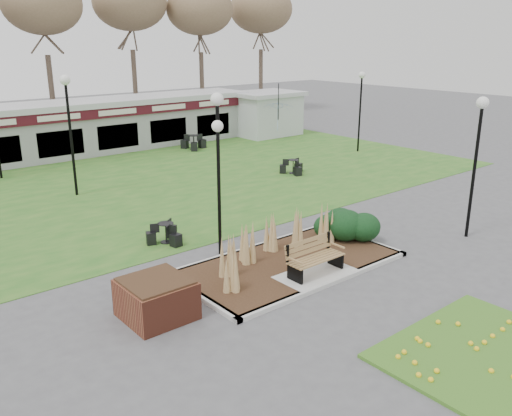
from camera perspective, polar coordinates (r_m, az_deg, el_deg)
ground at (r=14.85m, az=6.70°, el=-7.48°), size 100.00×100.00×0.00m
lawn at (r=24.19m, az=-14.19°, el=2.08°), size 34.00×16.00×0.02m
flower_bed at (r=12.49m, az=22.50°, el=-13.62°), size 4.20×3.00×0.16m
planting_bed at (r=16.41m, az=6.45°, el=-3.58°), size 6.75×3.40×1.27m
park_bench at (r=14.77m, az=6.09°, el=-5.11°), size 1.70×0.66×0.93m
brick_planter at (r=12.92m, az=-10.44°, el=-9.34°), size 1.50×1.50×0.95m
food_pavilion at (r=31.14m, az=-20.88°, el=7.63°), size 24.60×3.40×2.90m
service_hut at (r=36.15m, az=1.06°, el=9.97°), size 4.40×3.40×2.83m
lamp_post_near_left at (r=15.58m, az=-4.01°, el=5.23°), size 0.33×0.33×4.03m
lamp_post_near_right at (r=18.27m, az=22.37°, el=6.97°), size 0.38×0.38×4.53m
lamp_post_mid_left at (r=22.89m, az=-19.18°, el=9.82°), size 0.40×0.40×4.86m
lamp_post_mid_right at (r=16.34m, az=-4.04°, el=7.59°), size 0.39×0.39×4.71m
lamp_post_far_right at (r=31.08m, az=10.99°, el=11.71°), size 0.37×0.37×4.44m
bistro_set_a at (r=17.39m, az=-9.44°, el=-2.93°), size 1.21×1.14×0.65m
bistro_set_c at (r=25.92m, az=3.92°, el=4.14°), size 1.20×1.21×0.66m
bistro_set_d at (r=31.77m, az=-6.58°, el=6.66°), size 1.32×1.51×0.80m
patio_umbrella at (r=33.78m, az=2.35°, el=9.60°), size 1.97×2.01×2.45m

